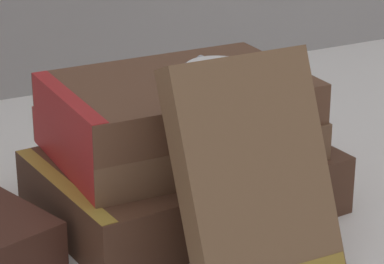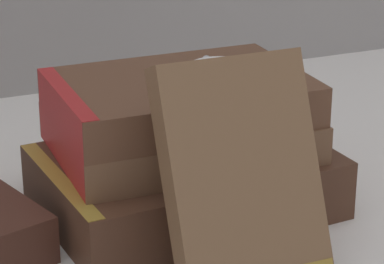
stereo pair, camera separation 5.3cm
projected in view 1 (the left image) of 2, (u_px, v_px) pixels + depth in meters
The scene contains 6 objects.
ground_plane at pixel (181, 245), 0.65m from camera, with size 3.00×3.00×0.00m, color white.
book_flat_bottom at pixel (178, 184), 0.69m from camera, with size 0.22×0.16×0.05m.
book_flat_middle at pixel (172, 134), 0.69m from camera, with size 0.19×0.14×0.03m.
book_flat_top at pixel (172, 99), 0.67m from camera, with size 0.19×0.13×0.03m.
book_leaning_front at pixel (254, 180), 0.59m from camera, with size 0.10×0.08×0.15m.
pocket_watch at pixel (216, 68), 0.68m from camera, with size 0.05×0.05×0.01m.
Camera 1 is at (-0.26, -0.51, 0.31)m, focal length 85.00 mm.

